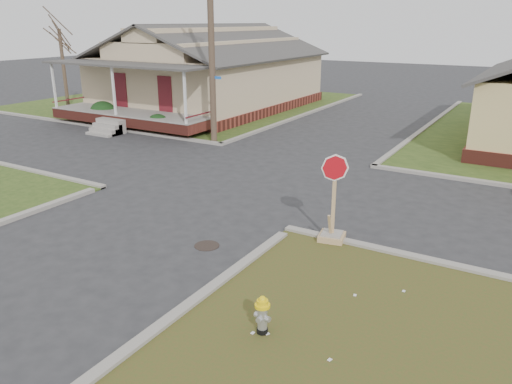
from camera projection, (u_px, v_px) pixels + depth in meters
The scene contains 11 objects.
ground at pixel (154, 222), 14.11m from camera, with size 120.00×120.00×0.00m, color #29292C.
verge_far_left at pixel (186, 102), 35.02m from camera, with size 19.00×19.00×0.05m, color #2D4418.
curbs at pixel (247, 177), 18.18m from camera, with size 80.00×40.00×0.12m, color gray, non-canonical shape.
manhole at pixel (207, 246), 12.64m from camera, with size 0.64×0.64×0.01m, color black.
corner_house at pixel (209, 73), 31.77m from camera, with size 10.10×15.50×5.30m.
utility_pole at pixel (211, 39), 21.86m from camera, with size 1.80×0.28×9.00m.
tree_far_left at pixel (64, 69), 31.74m from camera, with size 0.22×0.22×4.90m, color #49392A.
fire_hydrant at pixel (262, 313), 8.91m from camera, with size 0.28×0.28×0.75m.
stop_sign at pixel (332, 222), 12.73m from camera, with size 0.65×0.63×2.29m.
hedge_left at pixel (103, 112), 27.51m from camera, with size 1.52×1.24×1.16m, color #133413.
hedge_right at pixel (158, 123), 25.01m from camera, with size 1.31×1.07×1.00m, color #133413.
Camera 1 is at (9.14, -9.77, 5.40)m, focal length 35.00 mm.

